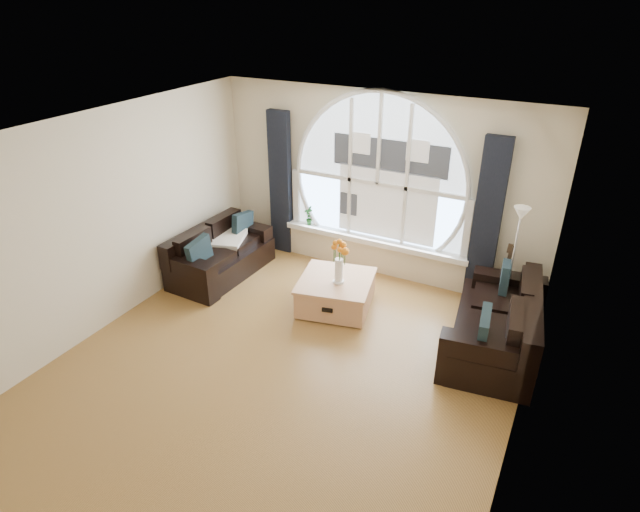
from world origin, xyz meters
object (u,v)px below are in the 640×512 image
at_px(sofa_right, 496,320).
at_px(potted_plant, 309,215).
at_px(sofa_left, 221,251).
at_px(vase_flowers, 339,256).
at_px(coffee_chest, 336,292).
at_px(floor_lamp, 511,267).
at_px(guitar, 506,277).

xyz_separation_m(sofa_right, potted_plant, (-3.16, 1.15, 0.30)).
bearing_deg(potted_plant, sofa_right, -20.01).
bearing_deg(sofa_right, sofa_left, 172.81).
xyz_separation_m(sofa_right, vase_flowers, (-2.03, -0.10, 0.42)).
bearing_deg(coffee_chest, floor_lamp, 6.69).
relative_size(sofa_right, potted_plant, 5.94).
distance_m(sofa_left, coffee_chest, 1.94).
relative_size(sofa_left, potted_plant, 5.39).
bearing_deg(floor_lamp, potted_plant, 171.55).
distance_m(vase_flowers, floor_lamp, 2.17).
distance_m(floor_lamp, guitar, 0.34).
height_order(sofa_left, guitar, guitar).
distance_m(sofa_right, potted_plant, 3.38).
bearing_deg(guitar, potted_plant, -176.65).
height_order(sofa_right, vase_flowers, vase_flowers).
relative_size(vase_flowers, guitar, 0.66).
height_order(vase_flowers, guitar, vase_flowers).
xyz_separation_m(sofa_left, floor_lamp, (4.03, 0.70, 0.40)).
bearing_deg(sofa_left, guitar, 15.02).
distance_m(sofa_left, floor_lamp, 4.11).
height_order(floor_lamp, potted_plant, floor_lamp).
bearing_deg(coffee_chest, guitar, 12.06).
distance_m(coffee_chest, potted_plant, 1.67).
height_order(floor_lamp, guitar, floor_lamp).
bearing_deg(sofa_right, guitar, 86.88).
xyz_separation_m(coffee_chest, guitar, (2.03, 0.92, 0.30)).
relative_size(sofa_left, guitar, 1.56).
bearing_deg(potted_plant, coffee_chest, -48.24).
height_order(vase_flowers, floor_lamp, floor_lamp).
height_order(coffee_chest, guitar, guitar).
relative_size(sofa_right, coffee_chest, 1.90).
distance_m(floor_lamp, potted_plant, 3.19).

